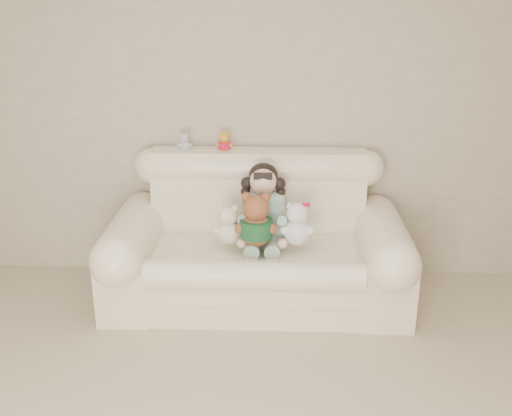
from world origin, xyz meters
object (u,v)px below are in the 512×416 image
Objects in this scene: sofa at (257,235)px; cream_teddy at (228,221)px; white_cat at (297,219)px; brown_teddy at (256,215)px; seated_child at (263,204)px.

cream_teddy is (-0.19, -0.12, 0.15)m from sofa.
cream_teddy is at bearing -171.24° from white_cat.
white_cat reaches higher than cream_teddy.
brown_teddy is 0.28m from white_cat.
seated_child is at bearing 148.03° from white_cat.
seated_child is at bearing 83.65° from brown_teddy.
white_cat is at bearing -49.62° from seated_child.
seated_child is 1.33× the size of brown_teddy.
seated_child is 1.62× the size of white_cat.
sofa reaches higher than cream_teddy.
sofa is at bearing 165.11° from white_cat.
brown_teddy is at bearing 8.61° from cream_teddy.
cream_teddy is (-0.46, -0.00, -0.02)m from white_cat.
sofa is 4.75× the size of brown_teddy.
sofa is at bearing -127.20° from seated_child.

